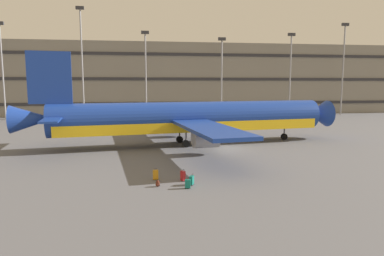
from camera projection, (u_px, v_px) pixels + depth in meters
name	position (u px, v px, depth m)	size (l,w,h in m)	color
ground_plane	(226.00, 148.00, 41.21)	(600.00, 600.00, 0.00)	#5B5B60
terminal_structure	(181.00, 79.00, 91.64)	(138.85, 14.48, 18.22)	gray
airliner	(190.00, 119.00, 43.00)	(41.30, 33.49, 11.39)	navy
light_mast_far_left	(2.00, 63.00, 74.04)	(1.80, 0.50, 21.26)	gray
light_mast_left	(82.00, 56.00, 76.11)	(1.80, 0.50, 24.97)	gray
light_mast_center_left	(146.00, 68.00, 78.38)	(1.80, 0.50, 19.94)	gray
light_mast_center_right	(222.00, 71.00, 80.90)	(1.80, 0.50, 18.81)	gray
light_mast_right	(290.00, 68.00, 83.17)	(1.80, 0.50, 20.18)	gray
light_mast_far_right	(343.00, 63.00, 84.89)	(1.80, 0.50, 22.89)	gray
suitcase_orange	(183.00, 176.00, 26.91)	(0.41, 0.46, 0.94)	#B21E23
suitcase_black	(156.00, 175.00, 27.26)	(0.45, 0.27, 0.93)	orange
suitcase_red	(192.00, 180.00, 25.86)	(0.44, 0.53, 0.87)	#147266
suitcase_laid_flat	(188.00, 184.00, 25.00)	(0.45, 0.33, 0.78)	#147266
backpack_small	(158.00, 184.00, 25.43)	(0.40, 0.40, 0.56)	#592619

